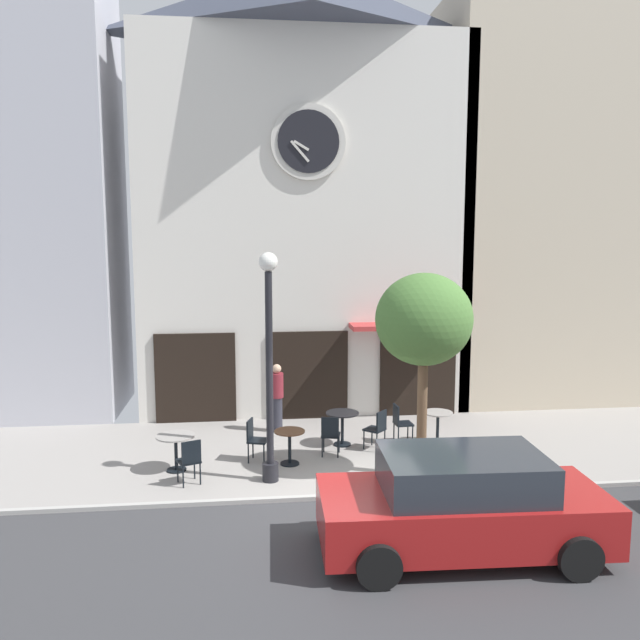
{
  "coord_description": "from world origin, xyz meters",
  "views": [
    {
      "loc": [
        -1.77,
        -11.1,
        4.83
      ],
      "look_at": [
        -0.22,
        2.63,
        2.95
      ],
      "focal_mm": 36.16,
      "sensor_mm": 36.0,
      "label": 1
    }
  ],
  "objects_px": {
    "cafe_chair_outer": "(330,433)",
    "cafe_chair_mid_row": "(190,458)",
    "street_lamp": "(269,367)",
    "parked_car_red": "(462,504)",
    "cafe_chair_curbside": "(400,421)",
    "pedestrian_maroon": "(277,397)",
    "cafe_table_near_curb": "(438,422)",
    "cafe_table_center_left": "(176,444)",
    "cafe_table_near_door": "(290,442)",
    "cafe_chair_under_awning": "(378,427)",
    "cafe_table_rightmost": "(342,421)",
    "cafe_chair_facing_wall": "(254,437)",
    "street_tree": "(424,321)"
  },
  "relations": [
    {
      "from": "cafe_chair_curbside",
      "to": "pedestrian_maroon",
      "type": "relative_size",
      "value": 0.54
    },
    {
      "from": "cafe_table_center_left",
      "to": "cafe_table_near_door",
      "type": "height_order",
      "value": "cafe_table_center_left"
    },
    {
      "from": "street_tree",
      "to": "cafe_chair_curbside",
      "type": "relative_size",
      "value": 4.52
    },
    {
      "from": "cafe_chair_outer",
      "to": "cafe_chair_mid_row",
      "type": "height_order",
      "value": "same"
    },
    {
      "from": "street_lamp",
      "to": "cafe_table_center_left",
      "type": "height_order",
      "value": "street_lamp"
    },
    {
      "from": "cafe_chair_curbside",
      "to": "cafe_chair_under_awning",
      "type": "relative_size",
      "value": 1.0
    },
    {
      "from": "cafe_chair_curbside",
      "to": "cafe_chair_mid_row",
      "type": "xyz_separation_m",
      "value": [
        -4.6,
        -2.0,
        0.0
      ]
    },
    {
      "from": "cafe_chair_outer",
      "to": "parked_car_red",
      "type": "relative_size",
      "value": 0.21
    },
    {
      "from": "cafe_chair_facing_wall",
      "to": "parked_car_red",
      "type": "height_order",
      "value": "parked_car_red"
    },
    {
      "from": "street_tree",
      "to": "cafe_table_center_left",
      "type": "distance_m",
      "value": 5.59
    },
    {
      "from": "cafe_table_near_curb",
      "to": "cafe_chair_curbside",
      "type": "xyz_separation_m",
      "value": [
        -0.85,
        0.16,
        0.01
      ]
    },
    {
      "from": "cafe_table_near_door",
      "to": "parked_car_red",
      "type": "height_order",
      "value": "parked_car_red"
    },
    {
      "from": "street_tree",
      "to": "pedestrian_maroon",
      "type": "height_order",
      "value": "street_tree"
    },
    {
      "from": "cafe_table_center_left",
      "to": "cafe_chair_facing_wall",
      "type": "relative_size",
      "value": 0.88
    },
    {
      "from": "cafe_chair_facing_wall",
      "to": "cafe_chair_under_awning",
      "type": "height_order",
      "value": "same"
    },
    {
      "from": "cafe_table_near_door",
      "to": "cafe_chair_mid_row",
      "type": "relative_size",
      "value": 0.81
    },
    {
      "from": "parked_car_red",
      "to": "cafe_table_center_left",
      "type": "bearing_deg",
      "value": 139.92
    },
    {
      "from": "street_tree",
      "to": "parked_car_red",
      "type": "relative_size",
      "value": 0.93
    },
    {
      "from": "cafe_table_near_door",
      "to": "cafe_chair_outer",
      "type": "xyz_separation_m",
      "value": [
        0.91,
        0.39,
        0.04
      ]
    },
    {
      "from": "pedestrian_maroon",
      "to": "cafe_table_rightmost",
      "type": "bearing_deg",
      "value": -39.98
    },
    {
      "from": "cafe_table_center_left",
      "to": "cafe_table_near_curb",
      "type": "xyz_separation_m",
      "value": [
        5.8,
        1.05,
        -0.04
      ]
    },
    {
      "from": "street_tree",
      "to": "cafe_chair_mid_row",
      "type": "height_order",
      "value": "street_tree"
    },
    {
      "from": "street_tree",
      "to": "cafe_table_rightmost",
      "type": "bearing_deg",
      "value": 122.52
    },
    {
      "from": "street_tree",
      "to": "cafe_table_near_door",
      "type": "xyz_separation_m",
      "value": [
        -2.57,
        0.92,
        -2.64
      ]
    },
    {
      "from": "parked_car_red",
      "to": "cafe_chair_mid_row",
      "type": "bearing_deg",
      "value": 144.01
    },
    {
      "from": "street_tree",
      "to": "pedestrian_maroon",
      "type": "bearing_deg",
      "value": 130.18
    },
    {
      "from": "parked_car_red",
      "to": "cafe_table_rightmost",
      "type": "bearing_deg",
      "value": 101.7
    },
    {
      "from": "street_lamp",
      "to": "cafe_chair_mid_row",
      "type": "relative_size",
      "value": 4.96
    },
    {
      "from": "cafe_table_near_curb",
      "to": "cafe_chair_mid_row",
      "type": "distance_m",
      "value": 5.75
    },
    {
      "from": "cafe_chair_under_awning",
      "to": "pedestrian_maroon",
      "type": "bearing_deg",
      "value": 143.61
    },
    {
      "from": "cafe_table_near_door",
      "to": "cafe_table_rightmost",
      "type": "relative_size",
      "value": 0.95
    },
    {
      "from": "pedestrian_maroon",
      "to": "cafe_table_near_door",
      "type": "bearing_deg",
      "value": -86.16
    },
    {
      "from": "street_lamp",
      "to": "cafe_chair_curbside",
      "type": "height_order",
      "value": "street_lamp"
    },
    {
      "from": "street_lamp",
      "to": "parked_car_red",
      "type": "distance_m",
      "value": 4.48
    },
    {
      "from": "pedestrian_maroon",
      "to": "cafe_table_center_left",
      "type": "bearing_deg",
      "value": -132.05
    },
    {
      "from": "cafe_chair_outer",
      "to": "cafe_chair_under_awning",
      "type": "height_order",
      "value": "same"
    },
    {
      "from": "pedestrian_maroon",
      "to": "cafe_chair_under_awning",
      "type": "bearing_deg",
      "value": -36.39
    },
    {
      "from": "cafe_chair_facing_wall",
      "to": "cafe_table_near_curb",
      "type": "bearing_deg",
      "value": 8.94
    },
    {
      "from": "street_lamp",
      "to": "cafe_table_rightmost",
      "type": "height_order",
      "value": "street_lamp"
    },
    {
      "from": "street_lamp",
      "to": "cafe_table_near_curb",
      "type": "bearing_deg",
      "value": 24.81
    },
    {
      "from": "cafe_table_center_left",
      "to": "cafe_chair_mid_row",
      "type": "distance_m",
      "value": 0.86
    },
    {
      "from": "cafe_table_near_curb",
      "to": "parked_car_red",
      "type": "distance_m",
      "value": 5.12
    },
    {
      "from": "street_tree",
      "to": "cafe_chair_facing_wall",
      "type": "relative_size",
      "value": 4.52
    },
    {
      "from": "cafe_table_near_door",
      "to": "cafe_table_rightmost",
      "type": "height_order",
      "value": "cafe_table_rightmost"
    },
    {
      "from": "street_lamp",
      "to": "cafe_table_center_left",
      "type": "bearing_deg",
      "value": 158.31
    },
    {
      "from": "cafe_table_near_curb",
      "to": "cafe_chair_curbside",
      "type": "relative_size",
      "value": 0.83
    },
    {
      "from": "street_lamp",
      "to": "parked_car_red",
      "type": "height_order",
      "value": "street_lamp"
    },
    {
      "from": "cafe_table_near_curb",
      "to": "parked_car_red",
      "type": "relative_size",
      "value": 0.17
    },
    {
      "from": "cafe_chair_under_awning",
      "to": "cafe_chair_facing_wall",
      "type": "bearing_deg",
      "value": -171.39
    },
    {
      "from": "cafe_table_center_left",
      "to": "cafe_chair_outer",
      "type": "bearing_deg",
      "value": 8.67
    }
  ]
}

